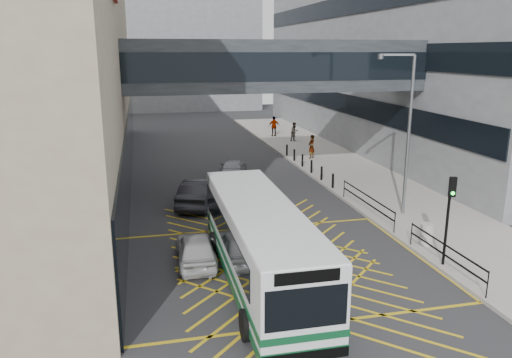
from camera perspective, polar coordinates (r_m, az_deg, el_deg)
ground at (r=20.39m, az=2.57°, el=-9.87°), size 120.00×120.00×0.00m
building_right at (r=50.98m, az=22.56°, el=15.24°), size 24.09×44.00×20.00m
building_far at (r=77.94m, az=-11.12°, el=14.69°), size 28.00×16.00×18.00m
skybridge at (r=30.95m, az=2.14°, el=12.82°), size 20.00×4.10×3.00m
pavement at (r=36.71m, az=9.88°, el=1.18°), size 6.00×54.00×0.16m
box_junction at (r=20.39m, az=2.57°, el=-9.86°), size 12.00×9.00×0.01m
bus at (r=18.37m, az=0.37°, el=-7.14°), size 2.80×10.90×3.05m
car_white at (r=20.46m, az=-6.90°, el=-7.89°), size 1.80×4.16×1.31m
car_dark at (r=27.83m, az=-6.41°, el=-1.51°), size 3.53×5.30×1.55m
car_silver at (r=33.61m, az=-2.65°, el=1.18°), size 2.81×4.62×1.34m
traffic_light at (r=20.56m, az=21.23°, el=-3.15°), size 0.29×0.43×3.63m
street_lamp at (r=26.14m, az=16.72°, el=5.89°), size 1.79×0.87×8.09m
litter_bin at (r=23.10m, az=18.91°, el=-5.98°), size 0.55×0.55×0.95m
kerb_railings at (r=23.84m, az=15.85°, el=-4.48°), size 0.05×12.54×1.00m
bollards at (r=35.63m, az=5.83°, el=1.79°), size 0.14×10.14×0.90m
pedestrian_a at (r=39.37m, az=6.36°, el=3.70°), size 0.90×0.86×1.84m
pedestrian_b at (r=46.83m, az=4.43°, el=5.40°), size 0.98×0.81×1.73m
pedestrian_c at (r=49.33m, az=2.08°, el=6.02°), size 1.20×0.66×1.95m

